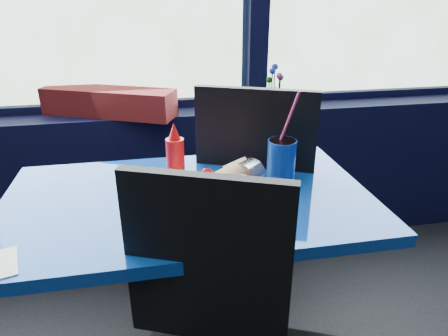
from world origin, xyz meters
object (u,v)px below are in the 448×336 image
(food_basket, at_px, (216,190))
(ketchup_bottle, at_px, (176,159))
(chair_near_back, at_px, (233,187))
(near_table, at_px, (190,242))
(planter_box, at_px, (109,102))
(flower_vase, at_px, (275,94))
(soda_cup, at_px, (281,161))

(food_basket, relative_size, ketchup_bottle, 1.60)
(chair_near_back, xyz_separation_m, food_basket, (-0.14, -0.37, 0.19))
(near_table, distance_m, planter_box, 0.94)
(planter_box, bearing_deg, food_basket, -42.47)
(flower_vase, xyz_separation_m, soda_cup, (-0.22, -0.79, -0.04))
(planter_box, distance_m, ketchup_bottle, 0.81)
(flower_vase, xyz_separation_m, food_basket, (-0.46, -0.88, -0.08))
(near_table, bearing_deg, flower_vase, 56.41)
(chair_near_back, distance_m, ketchup_bottle, 0.42)
(planter_box, bearing_deg, near_table, -45.97)
(chair_near_back, bearing_deg, soda_cup, 134.62)
(soda_cup, bearing_deg, food_basket, -158.30)
(food_basket, bearing_deg, ketchup_bottle, 113.78)
(food_basket, bearing_deg, soda_cup, 5.05)
(planter_box, relative_size, flower_vase, 2.94)
(planter_box, xyz_separation_m, food_basket, (0.38, -0.90, -0.07))
(chair_near_back, height_order, food_basket, chair_near_back)
(food_basket, distance_m, ketchup_bottle, 0.19)
(near_table, relative_size, food_basket, 3.29)
(near_table, bearing_deg, chair_near_back, 55.00)
(planter_box, bearing_deg, chair_near_back, -20.83)
(planter_box, distance_m, food_basket, 0.98)
(food_basket, relative_size, soda_cup, 1.10)
(planter_box, xyz_separation_m, flower_vase, (0.85, -0.01, 0.00))
(flower_vase, relative_size, ketchup_bottle, 0.98)
(near_table, bearing_deg, planter_box, 109.65)
(ketchup_bottle, bearing_deg, soda_cup, -6.04)
(chair_near_back, distance_m, food_basket, 0.44)
(ketchup_bottle, relative_size, soda_cup, 0.69)
(chair_near_back, bearing_deg, food_basket, 93.21)
(chair_near_back, height_order, ketchup_bottle, chair_near_back)
(near_table, distance_m, ketchup_bottle, 0.29)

